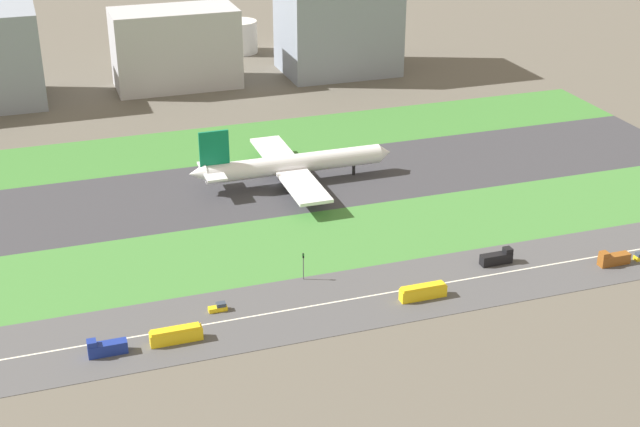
% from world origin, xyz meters
% --- Properties ---
extents(ground_plane, '(800.00, 800.00, 0.00)m').
position_xyz_m(ground_plane, '(0.00, 0.00, 0.00)').
color(ground_plane, '#5B564C').
extents(runway, '(280.00, 46.00, 0.10)m').
position_xyz_m(runway, '(0.00, 0.00, 0.05)').
color(runway, '#38383D').
rests_on(runway, ground_plane).
extents(grass_median_north, '(280.00, 36.00, 0.10)m').
position_xyz_m(grass_median_north, '(0.00, 41.00, 0.05)').
color(grass_median_north, '#3D7A33').
rests_on(grass_median_north, ground_plane).
extents(grass_median_south, '(280.00, 36.00, 0.10)m').
position_xyz_m(grass_median_south, '(0.00, -41.00, 0.05)').
color(grass_median_south, '#427F38').
rests_on(grass_median_south, ground_plane).
extents(highway, '(280.00, 28.00, 0.10)m').
position_xyz_m(highway, '(0.00, -73.00, 0.05)').
color(highway, '#4C4C4F').
rests_on(highway, ground_plane).
extents(highway_centerline, '(266.00, 0.50, 0.01)m').
position_xyz_m(highway_centerline, '(0.00, -73.00, 0.11)').
color(highway_centerline, silver).
rests_on(highway_centerline, highway).
extents(airliner, '(65.00, 56.00, 19.70)m').
position_xyz_m(airliner, '(5.00, 0.00, 6.23)').
color(airliner, white).
rests_on(airliner, runway).
extents(truck_2, '(8.40, 2.50, 4.00)m').
position_xyz_m(truck_2, '(40.17, -68.00, 1.67)').
color(truck_2, black).
rests_on(truck_2, highway).
extents(bus_1, '(11.60, 2.50, 3.50)m').
position_xyz_m(bus_1, '(-44.76, -78.00, 1.82)').
color(bus_1, yellow).
rests_on(bus_1, highway).
extents(bus_0, '(11.60, 2.50, 3.50)m').
position_xyz_m(bus_0, '(14.73, -78.00, 1.82)').
color(bus_0, yellow).
rests_on(bus_0, highway).
extents(truck_1, '(8.40, 2.50, 4.00)m').
position_xyz_m(truck_1, '(68.19, -78.00, 1.67)').
color(truck_1, brown).
rests_on(truck_1, highway).
extents(car_2, '(4.40, 1.80, 2.00)m').
position_xyz_m(car_2, '(-32.99, -68.00, 0.92)').
color(car_2, yellow).
rests_on(car_2, highway).
extents(truck_0, '(8.40, 2.50, 4.00)m').
position_xyz_m(truck_0, '(-59.90, -78.00, 1.67)').
color(truck_0, navy).
rests_on(truck_0, highway).
extents(traffic_light, '(0.36, 0.50, 7.20)m').
position_xyz_m(traffic_light, '(-9.60, -60.01, 4.29)').
color(traffic_light, '#4C4C51').
rests_on(traffic_light, highway).
extents(hangar_building, '(50.35, 25.46, 32.09)m').
position_xyz_m(hangar_building, '(-9.03, 114.00, 16.05)').
color(hangar_building, '#B2B2B7').
rests_on(hangar_building, ground_plane).
extents(office_tower, '(47.68, 35.78, 54.61)m').
position_xyz_m(office_tower, '(61.47, 114.00, 27.30)').
color(office_tower, gray).
rests_on(office_tower, ground_plane).
extents(fuel_tank_west, '(23.91, 23.91, 13.46)m').
position_xyz_m(fuel_tank_west, '(-4.83, 159.00, 6.73)').
color(fuel_tank_west, silver).
rests_on(fuel_tank_west, ground_plane).
extents(fuel_tank_centre, '(17.32, 17.32, 14.80)m').
position_xyz_m(fuel_tank_centre, '(28.36, 159.00, 7.40)').
color(fuel_tank_centre, silver).
rests_on(fuel_tank_centre, ground_plane).
extents(fuel_tank_east, '(17.61, 17.61, 14.75)m').
position_xyz_m(fuel_tank_east, '(57.87, 159.00, 7.37)').
color(fuel_tank_east, silver).
rests_on(fuel_tank_east, ground_plane).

